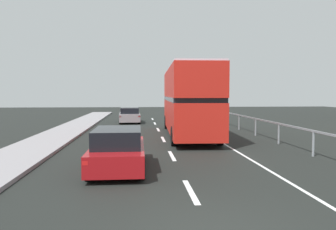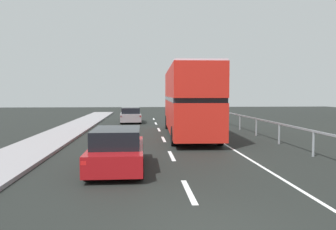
% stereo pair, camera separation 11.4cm
% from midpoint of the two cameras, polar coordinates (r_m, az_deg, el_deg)
% --- Properties ---
extents(lane_paint_markings, '(3.22, 46.00, 0.01)m').
position_cam_midpoint_polar(lane_paint_markings, '(15.27, 7.88, -6.34)').
color(lane_paint_markings, silver).
rests_on(lane_paint_markings, ground).
extents(bridge_side_railing, '(0.10, 42.00, 1.12)m').
position_cam_midpoint_polar(bridge_side_railing, '(16.83, 21.02, -2.53)').
color(bridge_side_railing, gray).
rests_on(bridge_side_railing, ground).
extents(double_decker_bus_red, '(2.98, 11.42, 4.26)m').
position_cam_midpoint_polar(double_decker_bus_red, '(20.94, 3.72, 2.67)').
color(double_decker_bus_red, red).
rests_on(double_decker_bus_red, ground).
extents(hatchback_car_near, '(1.85, 4.54, 1.44)m').
position_cam_midpoint_polar(hatchback_car_near, '(11.91, -8.42, -5.85)').
color(hatchback_car_near, maroon).
rests_on(hatchback_car_near, ground).
extents(sedan_car_ahead, '(1.99, 4.28, 1.38)m').
position_cam_midpoint_polar(sedan_car_ahead, '(30.62, -6.31, -0.06)').
color(sedan_car_ahead, gray).
rests_on(sedan_car_ahead, ground).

